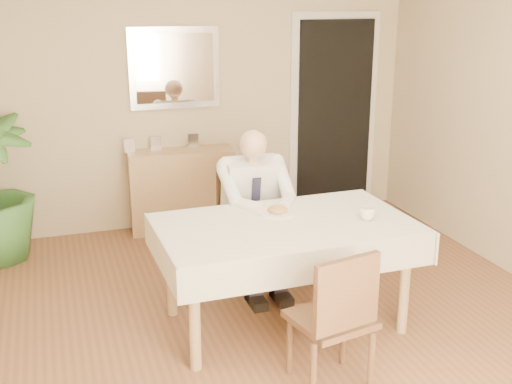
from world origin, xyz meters
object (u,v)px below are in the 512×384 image
object	(u,v)px
dining_table	(285,234)
seated_man	(257,205)
chair_near	(337,315)
coffee_mug	(367,214)
sideboard	(182,190)
chair_far	(246,215)

from	to	relation	value
dining_table	seated_man	xyz separation A→B (m)	(-0.00, 0.59, 0.02)
dining_table	chair_near	size ratio (longest dim) A/B	1.97
coffee_mug	sideboard	size ratio (longest dim) A/B	0.11
chair_near	seated_man	xyz separation A→B (m)	(0.01, 1.44, 0.20)
chair_far	sideboard	size ratio (longest dim) A/B	0.91
seated_man	coffee_mug	world-z (taller)	seated_man
chair_near	sideboard	xyz separation A→B (m)	(-0.27, 2.93, -0.10)
dining_table	chair_far	bearing A→B (deg)	88.47
seated_man	sideboard	size ratio (longest dim) A/B	1.25
coffee_mug	sideboard	world-z (taller)	coffee_mug
chair_far	coffee_mug	bearing A→B (deg)	-64.03
chair_near	sideboard	distance (m)	2.95
sideboard	chair_near	bearing A→B (deg)	-79.59
dining_table	seated_man	world-z (taller)	seated_man
dining_table	chair_near	bearing A→B (deg)	-92.14
chair_near	sideboard	bearing A→B (deg)	83.10
chair_far	chair_near	distance (m)	1.73
chair_near	sideboard	size ratio (longest dim) A/B	0.89
dining_table	coffee_mug	size ratio (longest dim) A/B	15.98
chair_far	seated_man	world-z (taller)	seated_man
chair_far	coffee_mug	distance (m)	1.18
chair_far	sideboard	bearing A→B (deg)	100.30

